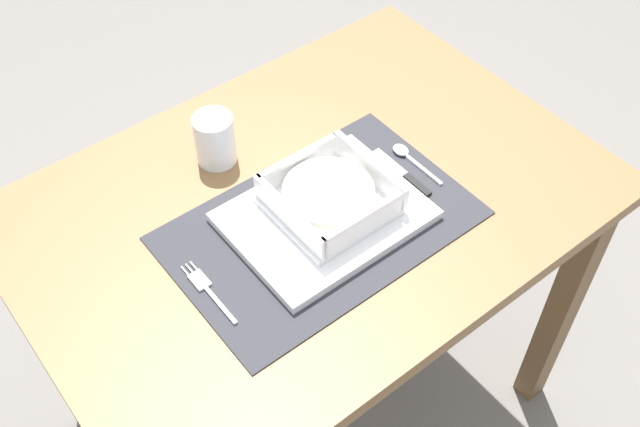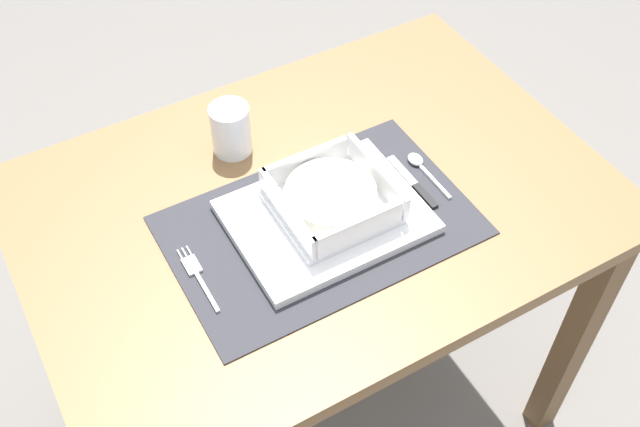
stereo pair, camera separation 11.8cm
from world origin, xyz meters
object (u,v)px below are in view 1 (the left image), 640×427
fork (206,288)px  butter_knife (405,175)px  dining_table (311,240)px  drinking_glass (215,141)px  porridge_bowl (331,196)px  spoon (406,154)px

fork → butter_knife: size_ratio=1.00×
dining_table → drinking_glass: drinking_glass is taller
fork → drinking_glass: (0.17, 0.22, 0.04)m
dining_table → porridge_bowl: (0.00, -0.05, 0.15)m
dining_table → fork: size_ratio=7.07×
dining_table → fork: (-0.23, -0.05, 0.11)m
porridge_bowl → fork: 0.24m
porridge_bowl → dining_table: bearing=95.9°
dining_table → spoon: size_ratio=8.16×
porridge_bowl → spoon: 0.19m
porridge_bowl → drinking_glass: size_ratio=1.89×
porridge_bowl → fork: porridge_bowl is taller
porridge_bowl → drinking_glass: 0.23m
fork → spoon: spoon is taller
dining_table → spoon: 0.22m
dining_table → butter_knife: butter_knife is taller
porridge_bowl → spoon: (0.18, 0.02, -0.03)m
porridge_bowl → fork: (-0.24, -0.00, -0.04)m
dining_table → spoon: (0.19, -0.03, 0.12)m
porridge_bowl → butter_knife: porridge_bowl is taller
spoon → drinking_glass: (-0.26, 0.20, 0.03)m
porridge_bowl → spoon: bearing=6.4°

